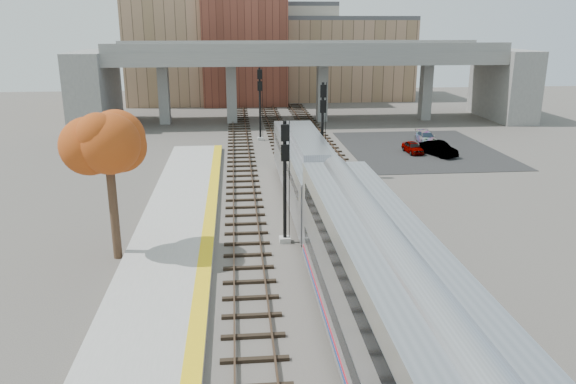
{
  "coord_description": "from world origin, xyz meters",
  "views": [
    {
      "loc": [
        -3.67,
        -23.25,
        11.67
      ],
      "look_at": [
        -0.8,
        6.9,
        2.5
      ],
      "focal_mm": 35.0,
      "sensor_mm": 36.0,
      "label": 1
    }
  ],
  "objects_px": {
    "locomotive": "(307,169)",
    "signal_mast_near": "(285,185)",
    "signal_mast_far": "(260,104)",
    "coach": "(409,353)",
    "car_c": "(426,137)",
    "signal_mast_mid": "(322,130)",
    "car_b": "(439,149)",
    "tree": "(107,138)",
    "car_a": "(413,147)"
  },
  "relations": [
    {
      "from": "locomotive",
      "to": "signal_mast_near",
      "type": "bearing_deg",
      "value": -106.26
    },
    {
      "from": "signal_mast_near",
      "to": "signal_mast_far",
      "type": "height_order",
      "value": "signal_mast_far"
    },
    {
      "from": "locomotive",
      "to": "coach",
      "type": "height_order",
      "value": "coach"
    },
    {
      "from": "car_c",
      "to": "locomotive",
      "type": "bearing_deg",
      "value": -125.76
    },
    {
      "from": "locomotive",
      "to": "signal_mast_mid",
      "type": "xyz_separation_m",
      "value": [
        2.0,
        6.22,
        1.44
      ]
    },
    {
      "from": "locomotive",
      "to": "car_b",
      "type": "distance_m",
      "value": 18.59
    },
    {
      "from": "tree",
      "to": "car_c",
      "type": "xyz_separation_m",
      "value": [
        25.31,
        26.44,
        -5.68
      ]
    },
    {
      "from": "coach",
      "to": "car_a",
      "type": "bearing_deg",
      "value": 72.14
    },
    {
      "from": "signal_mast_mid",
      "to": "signal_mast_near",
      "type": "bearing_deg",
      "value": -107.0
    },
    {
      "from": "signal_mast_mid",
      "to": "signal_mast_far",
      "type": "xyz_separation_m",
      "value": [
        -4.1,
        14.88,
        -0.01
      ]
    },
    {
      "from": "locomotive",
      "to": "signal_mast_far",
      "type": "height_order",
      "value": "signal_mast_far"
    },
    {
      "from": "car_b",
      "to": "car_c",
      "type": "bearing_deg",
      "value": 61.61
    },
    {
      "from": "car_b",
      "to": "car_c",
      "type": "xyz_separation_m",
      "value": [
        0.72,
        5.58,
        -0.09
      ]
    },
    {
      "from": "signal_mast_near",
      "to": "car_a",
      "type": "bearing_deg",
      "value": 56.56
    },
    {
      "from": "locomotive",
      "to": "car_c",
      "type": "relative_size",
      "value": 4.96
    },
    {
      "from": "locomotive",
      "to": "signal_mast_mid",
      "type": "bearing_deg",
      "value": 72.16
    },
    {
      "from": "signal_mast_mid",
      "to": "signal_mast_far",
      "type": "height_order",
      "value": "signal_mast_mid"
    },
    {
      "from": "tree",
      "to": "car_a",
      "type": "distance_m",
      "value": 32.11
    },
    {
      "from": "signal_mast_mid",
      "to": "car_b",
      "type": "relative_size",
      "value": 1.87
    },
    {
      "from": "signal_mast_mid",
      "to": "car_a",
      "type": "height_order",
      "value": "signal_mast_mid"
    },
    {
      "from": "coach",
      "to": "car_c",
      "type": "relative_size",
      "value": 6.51
    },
    {
      "from": "locomotive",
      "to": "car_a",
      "type": "relative_size",
      "value": 6.13
    },
    {
      "from": "tree",
      "to": "car_b",
      "type": "distance_m",
      "value": 32.73
    },
    {
      "from": "signal_mast_far",
      "to": "signal_mast_near",
      "type": "bearing_deg",
      "value": -90.0
    },
    {
      "from": "signal_mast_far",
      "to": "coach",
      "type": "bearing_deg",
      "value": -87.25
    },
    {
      "from": "coach",
      "to": "signal_mast_mid",
      "type": "distance_m",
      "value": 28.91
    },
    {
      "from": "coach",
      "to": "tree",
      "type": "relative_size",
      "value": 2.96
    },
    {
      "from": "car_b",
      "to": "coach",
      "type": "bearing_deg",
      "value": -132.4
    },
    {
      "from": "locomotive",
      "to": "car_b",
      "type": "bearing_deg",
      "value": 42.27
    },
    {
      "from": "signal_mast_near",
      "to": "signal_mast_far",
      "type": "bearing_deg",
      "value": 90.0
    },
    {
      "from": "car_a",
      "to": "car_b",
      "type": "bearing_deg",
      "value": -35.96
    },
    {
      "from": "car_a",
      "to": "car_c",
      "type": "bearing_deg",
      "value": 53.49
    },
    {
      "from": "signal_mast_near",
      "to": "car_c",
      "type": "relative_size",
      "value": 1.76
    },
    {
      "from": "signal_mast_near",
      "to": "signal_mast_mid",
      "type": "relative_size",
      "value": 0.92
    },
    {
      "from": "locomotive",
      "to": "car_c",
      "type": "height_order",
      "value": "locomotive"
    },
    {
      "from": "signal_mast_mid",
      "to": "tree",
      "type": "relative_size",
      "value": 0.87
    },
    {
      "from": "coach",
      "to": "car_b",
      "type": "bearing_deg",
      "value": 68.65
    },
    {
      "from": "coach",
      "to": "car_b",
      "type": "height_order",
      "value": "coach"
    },
    {
      "from": "car_a",
      "to": "locomotive",
      "type": "bearing_deg",
      "value": -134.86
    },
    {
      "from": "tree",
      "to": "car_b",
      "type": "bearing_deg",
      "value": 40.31
    },
    {
      "from": "tree",
      "to": "locomotive",
      "type": "bearing_deg",
      "value": 37.68
    },
    {
      "from": "car_c",
      "to": "car_b",
      "type": "bearing_deg",
      "value": -94.45
    },
    {
      "from": "signal_mast_mid",
      "to": "car_a",
      "type": "bearing_deg",
      "value": 37.63
    },
    {
      "from": "coach",
      "to": "signal_mast_mid",
      "type": "height_order",
      "value": "signal_mast_mid"
    },
    {
      "from": "coach",
      "to": "signal_mast_far",
      "type": "bearing_deg",
      "value": 92.75
    },
    {
      "from": "car_a",
      "to": "car_c",
      "type": "xyz_separation_m",
      "value": [
        2.73,
        4.34,
        0.03
      ]
    },
    {
      "from": "signal_mast_far",
      "to": "car_c",
      "type": "xyz_separation_m",
      "value": [
        16.52,
        -3.06,
        -3.11
      ]
    },
    {
      "from": "signal_mast_far",
      "to": "car_c",
      "type": "distance_m",
      "value": 17.09
    },
    {
      "from": "coach",
      "to": "signal_mast_far",
      "type": "relative_size",
      "value": 3.4
    },
    {
      "from": "signal_mast_far",
      "to": "car_b",
      "type": "height_order",
      "value": "signal_mast_far"
    }
  ]
}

